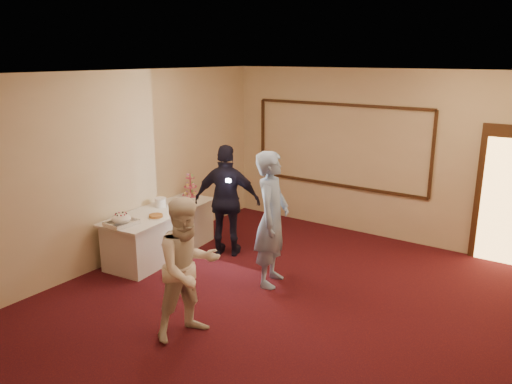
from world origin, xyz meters
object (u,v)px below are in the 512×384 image
(buffet_table, at_px, (161,232))
(guest, at_px, (227,201))
(tart, at_px, (156,216))
(plate_stack_a, at_px, (161,202))
(plate_stack_b, at_px, (182,202))
(man, at_px, (272,219))
(woman, at_px, (188,268))
(pavlova_tray, at_px, (121,220))
(cupcake_stand, at_px, (190,187))

(buffet_table, height_order, guest, guest)
(tart, height_order, guest, guest)
(plate_stack_a, distance_m, plate_stack_b, 0.36)
(man, bearing_deg, woman, 162.68)
(man, distance_m, guest, 1.29)
(pavlova_tray, distance_m, plate_stack_a, 1.01)
(cupcake_stand, relative_size, woman, 0.26)
(cupcake_stand, height_order, guest, guest)
(plate_stack_a, height_order, plate_stack_b, plate_stack_a)
(cupcake_stand, relative_size, tart, 1.77)
(cupcake_stand, distance_m, man, 2.40)
(pavlova_tray, relative_size, plate_stack_b, 2.68)
(plate_stack_b, relative_size, tart, 0.75)
(pavlova_tray, distance_m, cupcake_stand, 1.82)
(plate_stack_b, relative_size, woman, 0.11)
(tart, bearing_deg, cupcake_stand, 107.88)
(plate_stack_b, bearing_deg, buffet_table, -114.96)
(cupcake_stand, xyz_separation_m, tart, (0.41, -1.26, -0.13))
(buffet_table, xyz_separation_m, man, (2.08, 0.14, 0.59))
(plate_stack_b, height_order, woman, woman)
(plate_stack_a, bearing_deg, guest, 26.42)
(pavlova_tray, xyz_separation_m, man, (2.01, 0.99, 0.13))
(plate_stack_b, height_order, man, man)
(man, xyz_separation_m, woman, (-0.04, -1.72, -0.13))
(cupcake_stand, xyz_separation_m, man, (2.26, -0.81, 0.05))
(buffet_table, height_order, tart, tart)
(buffet_table, xyz_separation_m, guest, (0.90, 0.64, 0.53))
(man, height_order, guest, man)
(plate_stack_b, distance_m, woman, 2.70)
(pavlova_tray, height_order, guest, guest)
(plate_stack_a, xyz_separation_m, woman, (2.16, -1.72, -0.01))
(tart, xyz_separation_m, man, (1.85, 0.45, 0.18))
(cupcake_stand, xyz_separation_m, guest, (1.07, -0.30, -0.01))
(tart, bearing_deg, pavlova_tray, -106.86)
(buffet_table, bearing_deg, guest, 35.47)
(guest, bearing_deg, plate_stack_b, -3.26)
(plate_stack_a, xyz_separation_m, guest, (1.01, 0.50, 0.07))
(woman, distance_m, guest, 2.50)
(woman, bearing_deg, buffet_table, 71.03)
(pavlova_tray, height_order, plate_stack_a, pavlova_tray)
(pavlova_tray, xyz_separation_m, plate_stack_b, (0.10, 1.21, 0.00))
(buffet_table, relative_size, cupcake_stand, 4.94)
(tart, relative_size, man, 0.13)
(cupcake_stand, relative_size, man, 0.23)
(cupcake_stand, relative_size, guest, 0.24)
(guest, bearing_deg, pavlova_tray, 36.54)
(plate_stack_b, bearing_deg, pavlova_tray, -94.57)
(buffet_table, distance_m, woman, 2.63)
(plate_stack_a, xyz_separation_m, tart, (0.35, -0.45, -0.05))
(plate_stack_a, bearing_deg, pavlova_tray, -79.35)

